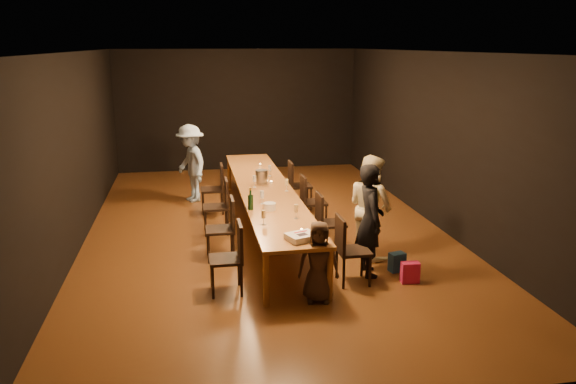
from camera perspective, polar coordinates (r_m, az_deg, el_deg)
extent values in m
plane|color=#4D2413|center=(9.75, -2.28, -3.85)|extent=(10.00, 10.00, 0.00)
cube|color=black|center=(14.30, -5.15, 8.27)|extent=(6.00, 0.04, 3.00)
cube|color=black|center=(4.63, 6.20, -5.78)|extent=(6.00, 0.04, 3.00)
cube|color=black|center=(9.46, -20.72, 4.00)|extent=(0.04, 10.00, 3.00)
cube|color=black|center=(10.22, 14.60, 5.23)|extent=(0.04, 10.00, 3.00)
cube|color=silver|center=(9.24, -2.47, 14.06)|extent=(6.00, 10.00, 0.04)
cube|color=#99622C|center=(9.55, -2.32, 0.28)|extent=(0.90, 6.00, 0.05)
cylinder|color=#99622C|center=(6.89, -2.25, -8.90)|extent=(0.08, 0.08, 0.70)
cylinder|color=#99622C|center=(7.04, 4.29, -8.42)|extent=(0.08, 0.08, 0.70)
cylinder|color=#99622C|center=(12.40, -5.99, 1.84)|extent=(0.08, 0.08, 0.70)
cylinder|color=#99622C|center=(12.48, -2.32, 1.99)|extent=(0.08, 0.08, 0.70)
imported|color=black|center=(7.77, 8.34, -2.84)|extent=(0.41, 0.59, 1.57)
imported|color=beige|center=(8.45, 8.37, -1.44)|extent=(0.85, 0.93, 1.56)
imported|color=#93B5E4|center=(11.49, -9.85, 2.89)|extent=(0.93, 1.16, 1.57)
imported|color=#3F2E23|center=(6.99, 3.12, -7.08)|extent=(0.56, 0.42, 1.04)
cube|color=#DE2167|center=(7.80, 12.30, -7.99)|extent=(0.25, 0.15, 0.29)
cube|color=#215493|center=(8.14, 11.01, -7.00)|extent=(0.24, 0.19, 0.27)
cube|color=white|center=(7.02, 1.40, -4.58)|extent=(0.44, 0.39, 0.08)
cube|color=black|center=(6.98, 1.45, -4.33)|extent=(0.15, 0.13, 0.00)
cube|color=red|center=(7.07, 1.28, -4.06)|extent=(0.18, 0.09, 0.00)
cylinder|color=white|center=(8.27, -1.89, -1.47)|extent=(0.22, 0.22, 0.10)
cylinder|color=#A6A6AA|center=(9.83, -2.70, 1.56)|extent=(0.28, 0.28, 0.24)
cylinder|color=#B2B7B2|center=(7.33, 1.39, -3.93)|extent=(0.05, 0.05, 0.03)
cylinder|color=#B2B7B2|center=(9.87, -1.72, 1.01)|extent=(0.05, 0.05, 0.03)
cylinder|color=#B2B7B2|center=(11.32, -2.85, 2.80)|extent=(0.05, 0.05, 0.03)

